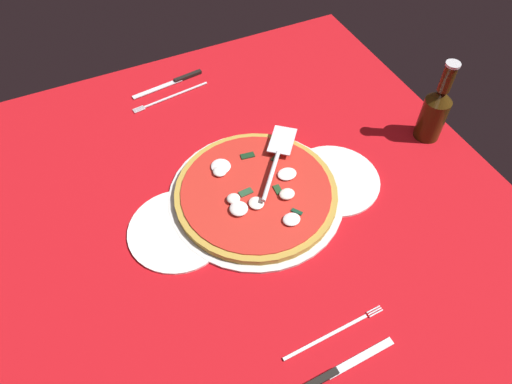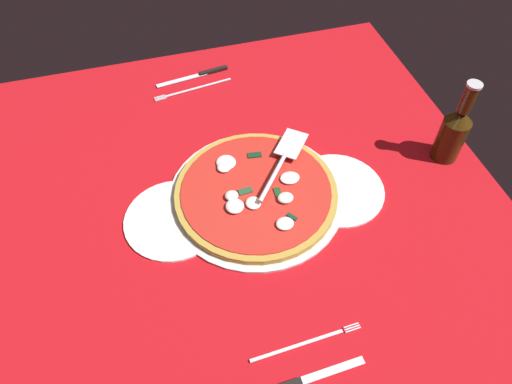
% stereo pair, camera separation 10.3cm
% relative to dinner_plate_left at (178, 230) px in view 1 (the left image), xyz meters
% --- Properties ---
extents(ground_plane, '(1.13, 1.13, 0.01)m').
position_rel_dinner_plate_left_xyz_m(ground_plane, '(0.16, 0.03, -0.01)').
color(ground_plane, '#B40F16').
extents(pizza_pan, '(0.39, 0.39, 0.01)m').
position_rel_dinner_plate_left_xyz_m(pizza_pan, '(0.19, 0.01, 0.00)').
color(pizza_pan, silver).
rests_on(pizza_pan, ground_plane).
extents(dinner_plate_left, '(0.21, 0.21, 0.01)m').
position_rel_dinner_plate_left_xyz_m(dinner_plate_left, '(0.00, 0.00, 0.00)').
color(dinner_plate_left, white).
rests_on(dinner_plate_left, ground_plane).
extents(dinner_plate_right, '(0.21, 0.21, 0.01)m').
position_rel_dinner_plate_left_xyz_m(dinner_plate_right, '(0.37, -0.02, 0.00)').
color(dinner_plate_right, white).
rests_on(dinner_plate_right, ground_plane).
extents(pizza, '(0.36, 0.36, 0.03)m').
position_rel_dinner_plate_left_xyz_m(pizza, '(0.19, 0.01, 0.02)').
color(pizza, '#B48F37').
rests_on(pizza, pizza_pan).
extents(pizza_server, '(0.17, 0.20, 0.01)m').
position_rel_dinner_plate_left_xyz_m(pizza_server, '(0.27, 0.07, 0.04)').
color(pizza_server, silver).
rests_on(pizza_server, pizza).
extents(place_setting_near, '(0.22, 0.14, 0.01)m').
position_rel_dinner_plate_left_xyz_m(place_setting_near, '(0.17, -0.36, -0.00)').
color(place_setting_near, white).
rests_on(place_setting_near, ground_plane).
extents(place_setting_far, '(0.22, 0.14, 0.01)m').
position_rel_dinner_plate_left_xyz_m(place_setting_far, '(0.14, 0.45, -0.00)').
color(place_setting_far, white).
rests_on(place_setting_far, ground_plane).
extents(beer_bottle, '(0.06, 0.06, 0.22)m').
position_rel_dinner_plate_left_xyz_m(beer_bottle, '(0.65, 0.01, 0.08)').
color(beer_bottle, '#352209').
rests_on(beer_bottle, ground_plane).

